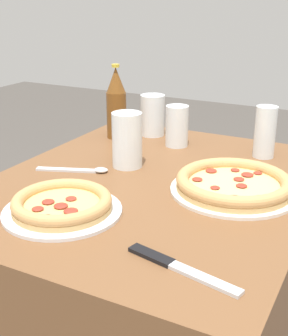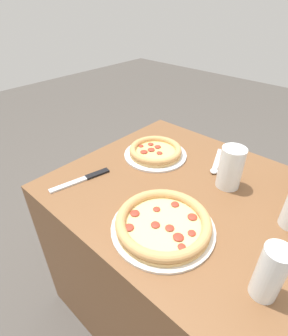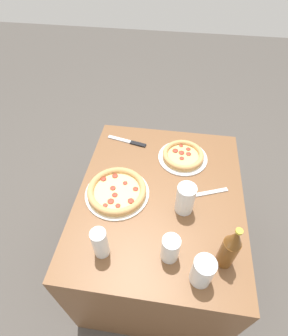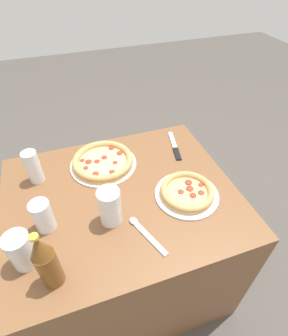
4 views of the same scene
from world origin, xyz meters
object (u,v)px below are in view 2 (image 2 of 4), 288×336
at_px(pizza_pepperoni, 163,224).
at_px(pizza_margherita, 155,151).
at_px(glass_mango_juice, 230,169).
at_px(knife, 83,179).
at_px(glass_red_wine, 269,275).
at_px(spoon, 216,164).

distance_m(pizza_pepperoni, pizza_margherita, 0.42).
distance_m(glass_mango_juice, knife, 0.53).
bearing_deg(pizza_margherita, glass_red_wine, -27.15).
relative_size(pizza_pepperoni, glass_mango_juice, 2.02).
relative_size(glass_red_wine, knife, 0.65).
height_order(pizza_margherita, spoon, pizza_margherita).
distance_m(glass_red_wine, knife, 0.67).
relative_size(knife, spoon, 1.20).
distance_m(pizza_pepperoni, spoon, 0.41).
xyz_separation_m(pizza_margherita, spoon, (0.23, 0.11, -0.01)).
bearing_deg(glass_red_wine, knife, -178.63).
distance_m(pizza_margherita, glass_mango_juice, 0.33).
bearing_deg(pizza_margherita, spoon, 25.37).
relative_size(pizza_pepperoni, glass_red_wine, 2.03).
relative_size(glass_red_wine, glass_mango_juice, 0.99).
height_order(glass_red_wine, knife, glass_red_wine).
relative_size(pizza_pepperoni, spoon, 1.59).
bearing_deg(knife, glass_red_wine, 1.37).
relative_size(glass_mango_juice, spoon, 0.79).
distance_m(knife, spoon, 0.53).
relative_size(pizza_pepperoni, pizza_margherita, 1.17).
bearing_deg(spoon, knife, -126.67).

